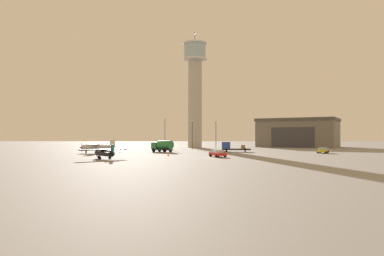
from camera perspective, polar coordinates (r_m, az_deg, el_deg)
The scene contains 13 objects.
ground_plane at distance 64.80m, azimuth 3.43°, elevation -4.89°, with size 400.00×400.00×0.00m, color gray.
control_tower at distance 122.59m, azimuth 0.48°, elevation 6.91°, with size 8.34×8.34×40.90m.
hangar at distance 133.69m, azimuth 17.10°, elevation -0.76°, with size 33.22×29.77×10.40m.
airplane_silver at distance 84.28m, azimuth -15.30°, elevation -3.01°, with size 8.49×10.81×3.19m.
airplane_black at distance 62.11m, azimuth -14.20°, elevation -3.90°, with size 7.21×6.89×2.56m.
truck_flatbed_blue at distance 87.90m, azimuth 6.55°, elevation -3.14°, with size 7.43×3.78×2.51m.
truck_fuel_tanker_green at distance 87.16m, azimuth -4.82°, elevation -2.91°, with size 6.00×5.32×2.93m.
car_red at distance 66.67m, azimuth 4.23°, elevation -4.15°, with size 3.36×4.82×1.37m.
car_yellow at distance 86.80m, azimuth 20.76°, elevation -3.42°, with size 3.61×4.62×1.37m.
light_post_east at distance 106.49m, azimuth 0.04°, elevation -0.63°, with size 0.44×0.44×8.99m.
light_post_north at distance 113.68m, azimuth 3.96°, elevation -0.67°, with size 0.44×0.44×9.00m.
light_post_centre at distance 112.75m, azimuth -4.48°, elevation -0.41°, with size 0.44×0.44×9.93m.
traffic_cone_near_left at distance 70.14m, azimuth -3.95°, elevation -4.34°, with size 0.36×0.36×0.70m.
Camera 1 is at (-1.80, -64.65, 4.03)m, focal length 32.38 mm.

